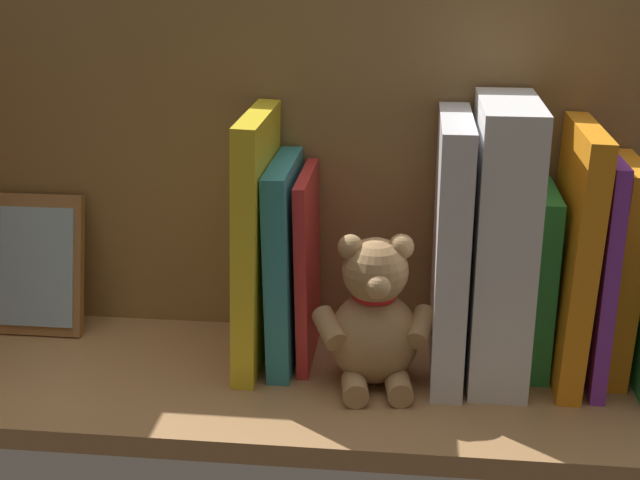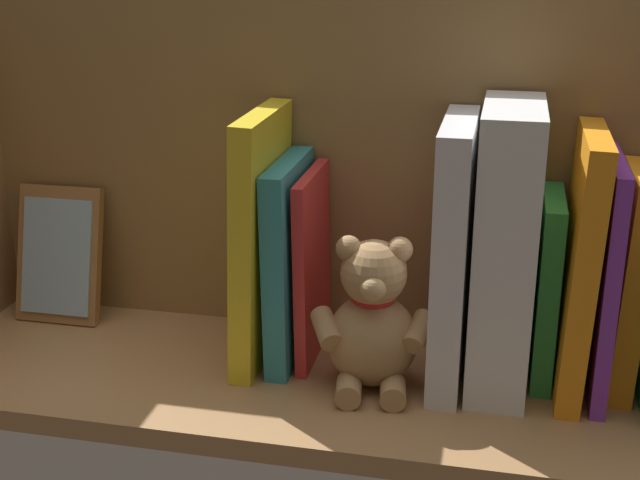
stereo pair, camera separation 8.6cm
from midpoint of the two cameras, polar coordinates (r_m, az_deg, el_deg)
name	(u,v)px [view 2 (the right image)]	position (r cm, az deg, el deg)	size (l,w,h in cm)	color
ground_plane	(320,382)	(92.37, 2.70, -9.35)	(88.76, 28.19, 2.20)	#A87A4C
shelf_back_panel	(343,170)	(95.85, 4.09, 4.55)	(88.76, 1.50, 37.57)	olive
book_2	(628,280)	(92.13, 22.11, -2.52)	(2.38, 11.89, 22.30)	orange
book_3	(604,277)	(90.22, 20.76, -2.34)	(1.45, 14.60, 23.64)	purple
book_4	(579,264)	(89.23, 19.33, -1.57)	(2.37, 15.07, 26.06)	orange
book_5	(547,288)	(91.85, 17.28, -3.05)	(2.04, 11.35, 19.18)	green
dictionary_thick_white	(505,248)	(87.99, 14.79, -0.58)	(5.81, 15.21, 28.41)	white
book_6	(453,253)	(87.92, 11.50, -0.89)	(3.13, 15.85, 26.79)	silver
teddy_bear	(373,321)	(87.04, 6.31, -5.39)	(12.73, 10.98, 15.84)	tan
book_7	(313,266)	(91.82, 2.18, -1.75)	(1.21, 12.54, 20.34)	red
book_8	(290,261)	(91.34, 0.67, -1.43)	(2.37, 13.98, 21.60)	teal
book_9	(261,238)	(90.47, -1.20, 0.07)	(2.38, 15.27, 26.70)	yellow
picture_frame_leaning	(59,255)	(105.11, -14.55, -0.99)	(10.18, 5.55, 15.83)	#9E6B3D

